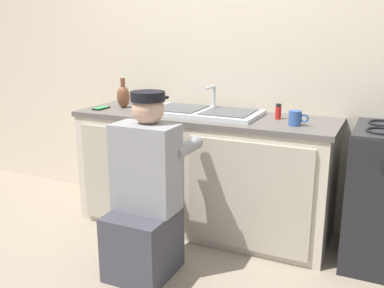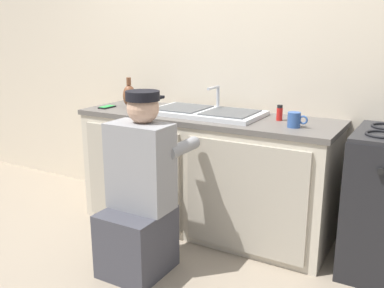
{
  "view_description": "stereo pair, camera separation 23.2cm",
  "coord_description": "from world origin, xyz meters",
  "px_view_note": "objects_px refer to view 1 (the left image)",
  "views": [
    {
      "loc": [
        1.21,
        -2.47,
        1.43
      ],
      "look_at": [
        0.0,
        0.1,
        0.69
      ],
      "focal_mm": 40.0,
      "sensor_mm": 36.0,
      "label": 1
    },
    {
      "loc": [
        1.41,
        -2.36,
        1.43
      ],
      "look_at": [
        0.0,
        0.1,
        0.69
      ],
      "focal_mm": 40.0,
      "sensor_mm": 36.0,
      "label": 2
    }
  ],
  "objects_px": {
    "water_glass": "(122,98)",
    "coffee_mug": "(295,118)",
    "spice_bottle_red": "(278,112)",
    "vase_decorative": "(123,96)",
    "plumber_person": "(145,200)",
    "cell_phone": "(101,108)",
    "sink_double_basin": "(204,112)"
  },
  "relations": [
    {
      "from": "water_glass",
      "to": "spice_bottle_red",
      "type": "relative_size",
      "value": 0.95
    },
    {
      "from": "sink_double_basin",
      "to": "vase_decorative",
      "type": "height_order",
      "value": "vase_decorative"
    },
    {
      "from": "water_glass",
      "to": "spice_bottle_red",
      "type": "bearing_deg",
      "value": -4.15
    },
    {
      "from": "water_glass",
      "to": "spice_bottle_red",
      "type": "height_order",
      "value": "spice_bottle_red"
    },
    {
      "from": "plumber_person",
      "to": "vase_decorative",
      "type": "relative_size",
      "value": 4.8
    },
    {
      "from": "coffee_mug",
      "to": "vase_decorative",
      "type": "height_order",
      "value": "vase_decorative"
    },
    {
      "from": "vase_decorative",
      "to": "cell_phone",
      "type": "xyz_separation_m",
      "value": [
        -0.12,
        -0.13,
        -0.08
      ]
    },
    {
      "from": "water_glass",
      "to": "coffee_mug",
      "type": "bearing_deg",
      "value": -9.86
    },
    {
      "from": "spice_bottle_red",
      "to": "cell_phone",
      "type": "height_order",
      "value": "spice_bottle_red"
    },
    {
      "from": "vase_decorative",
      "to": "plumber_person",
      "type": "bearing_deg",
      "value": -49.45
    },
    {
      "from": "coffee_mug",
      "to": "spice_bottle_red",
      "type": "bearing_deg",
      "value": 133.05
    },
    {
      "from": "water_glass",
      "to": "cell_phone",
      "type": "xyz_separation_m",
      "value": [
        -0.0,
        -0.28,
        -0.04
      ]
    },
    {
      "from": "spice_bottle_red",
      "to": "cell_phone",
      "type": "xyz_separation_m",
      "value": [
        -1.33,
        -0.19,
        -0.04
      ]
    },
    {
      "from": "sink_double_basin",
      "to": "plumber_person",
      "type": "height_order",
      "value": "plumber_person"
    },
    {
      "from": "sink_double_basin",
      "to": "spice_bottle_red",
      "type": "xyz_separation_m",
      "value": [
        0.52,
        0.06,
        0.03
      ]
    },
    {
      "from": "spice_bottle_red",
      "to": "sink_double_basin",
      "type": "bearing_deg",
      "value": -173.71
    },
    {
      "from": "coffee_mug",
      "to": "plumber_person",
      "type": "bearing_deg",
      "value": -138.98
    },
    {
      "from": "plumber_person",
      "to": "cell_phone",
      "type": "distance_m",
      "value": 1.05
    },
    {
      "from": "coffee_mug",
      "to": "vase_decorative",
      "type": "relative_size",
      "value": 0.55
    },
    {
      "from": "coffee_mug",
      "to": "vase_decorative",
      "type": "xyz_separation_m",
      "value": [
        -1.36,
        0.1,
        0.04
      ]
    },
    {
      "from": "sink_double_basin",
      "to": "coffee_mug",
      "type": "height_order",
      "value": "sink_double_basin"
    },
    {
      "from": "spice_bottle_red",
      "to": "cell_phone",
      "type": "relative_size",
      "value": 0.75
    },
    {
      "from": "sink_double_basin",
      "to": "vase_decorative",
      "type": "relative_size",
      "value": 3.48
    },
    {
      "from": "vase_decorative",
      "to": "spice_bottle_red",
      "type": "distance_m",
      "value": 1.21
    },
    {
      "from": "water_glass",
      "to": "spice_bottle_red",
      "type": "distance_m",
      "value": 1.33
    },
    {
      "from": "sink_double_basin",
      "to": "water_glass",
      "type": "xyz_separation_m",
      "value": [
        -0.8,
        0.15,
        0.03
      ]
    },
    {
      "from": "vase_decorative",
      "to": "water_glass",
      "type": "bearing_deg",
      "value": 127.36
    },
    {
      "from": "cell_phone",
      "to": "sink_double_basin",
      "type": "bearing_deg",
      "value": 9.2
    },
    {
      "from": "sink_double_basin",
      "to": "plumber_person",
      "type": "distance_m",
      "value": 0.85
    },
    {
      "from": "coffee_mug",
      "to": "spice_bottle_red",
      "type": "relative_size",
      "value": 1.2
    },
    {
      "from": "coffee_mug",
      "to": "sink_double_basin",
      "type": "bearing_deg",
      "value": 171.32
    },
    {
      "from": "plumber_person",
      "to": "water_glass",
      "type": "height_order",
      "value": "plumber_person"
    }
  ]
}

